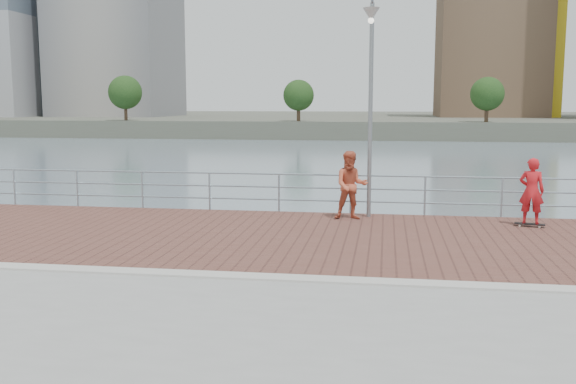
# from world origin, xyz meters

# --- Properties ---
(brick_lane) EXTENTS (40.00, 6.80, 0.02)m
(brick_lane) POSITION_xyz_m (0.00, 3.60, 0.01)
(brick_lane) COLOR brown
(brick_lane) RESTS_ON seawall
(curb) EXTENTS (40.00, 0.40, 0.06)m
(curb) POSITION_xyz_m (0.00, 0.00, 0.03)
(curb) COLOR #B7B5AD
(curb) RESTS_ON seawall
(far_shore) EXTENTS (320.00, 95.00, 2.50)m
(far_shore) POSITION_xyz_m (0.00, 122.50, -0.75)
(far_shore) COLOR #4C5142
(far_shore) RESTS_ON ground
(guardrail) EXTENTS (39.06, 0.06, 1.13)m
(guardrail) POSITION_xyz_m (0.00, 7.00, 0.69)
(guardrail) COLOR #8C9EA8
(guardrail) RESTS_ON brick_lane
(street_lamp) EXTENTS (0.42, 1.22, 5.75)m
(street_lamp) POSITION_xyz_m (1.55, 6.08, 4.09)
(street_lamp) COLOR gray
(street_lamp) RESTS_ON brick_lane
(skateboard) EXTENTS (0.76, 0.36, 0.08)m
(skateboard) POSITION_xyz_m (5.61, 5.69, 0.09)
(skateboard) COLOR black
(skateboard) RESTS_ON brick_lane
(skateboarder) EXTENTS (0.69, 0.54, 1.66)m
(skateboarder) POSITION_xyz_m (5.61, 5.69, 0.94)
(skateboarder) COLOR red
(skateboarder) RESTS_ON skateboard
(bystander) EXTENTS (0.96, 0.79, 1.83)m
(bystander) POSITION_xyz_m (1.08, 6.07, 0.94)
(bystander) COLOR #C6573A
(bystander) RESTS_ON brick_lane
(shoreline_trees) EXTENTS (144.96, 5.09, 6.79)m
(shoreline_trees) POSITION_xyz_m (8.95, 77.00, 4.45)
(shoreline_trees) COLOR #473323
(shoreline_trees) RESTS_ON far_shore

